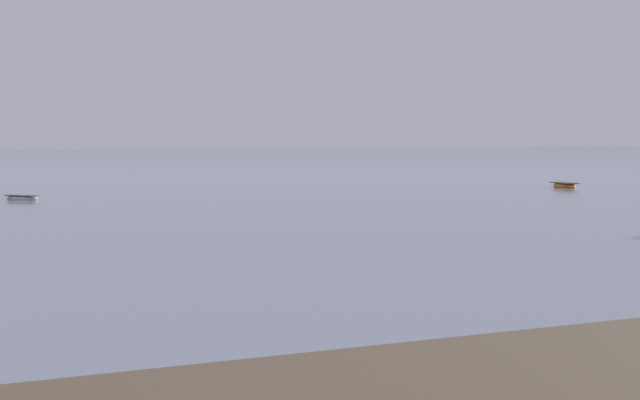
{
  "coord_description": "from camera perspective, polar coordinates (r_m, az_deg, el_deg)",
  "views": [
    {
      "loc": [
        -48.69,
        -27.08,
        4.61
      ],
      "look_at": [
        -15.65,
        37.41,
        0.28
      ],
      "focal_mm": 58.56,
      "sensor_mm": 36.0,
      "label": 1
    }
  ],
  "objects": [
    {
      "name": "rowboat_moored_1",
      "position": [
        100.01,
        13.21,
        0.78
      ],
      "size": [
        2.3,
        4.1,
        0.61
      ],
      "rotation": [
        0.0,
        0.0,
        1.31
      ],
      "color": "orange",
      "rests_on": "ground"
    },
    {
      "name": "rowboat_moored_2",
      "position": [
        80.97,
        -15.96,
        0.11
      ],
      "size": [
        2.51,
        2.88,
        0.45
      ],
      "rotation": [
        0.0,
        0.0,
        5.36
      ],
      "color": "white",
      "rests_on": "ground"
    }
  ]
}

